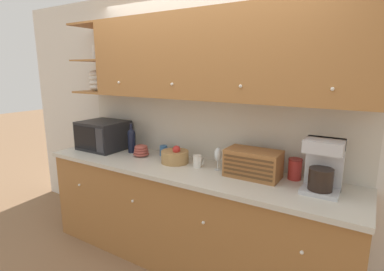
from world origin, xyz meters
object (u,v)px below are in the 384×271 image
Objects in this scene: microwave at (103,135)px; mug_blue_second at (198,161)px; coffee_maker at (323,165)px; wine_glass at (218,155)px; bread_box at (253,164)px; fruit_basket at (175,156)px; storage_canister at (295,169)px; bowl_stack_on_counter at (141,151)px; mug at (164,150)px; wine_bottle at (132,139)px.

microwave is 4.42× the size of mug_blue_second.
coffee_maker is at bearing -0.81° from mug_blue_second.
bread_box is at bearing -0.25° from wine_glass.
coffee_maker reaches higher than mug_blue_second.
mug_blue_second is 1.06m from coffee_maker.
mug_blue_second is at bearing -0.06° from microwave.
fruit_basket is 0.59× the size of bread_box.
fruit_basket is 1.52× the size of storage_canister.
microwave is at bearing 179.83° from fruit_basket.
coffee_maker reaches higher than storage_canister.
storage_canister is at bearing 7.87° from fruit_basket.
wine_glass reaches higher than fruit_basket.
wine_glass reaches higher than storage_canister.
storage_canister is at bearing 22.44° from bread_box.
bowl_stack_on_counter reaches higher than mug.
coffee_maker is (1.90, -0.07, 0.06)m from wine_bottle.
wine_glass is at bearing 1.49° from bowl_stack_on_counter.
wine_bottle is 1.37m from bread_box.
bread_box reaches higher than wine_glass.
fruit_basket is 2.38× the size of mug_blue_second.
wine_glass is (1.42, 0.02, -0.02)m from microwave.
fruit_basket is at bearing 179.41° from coffee_maker.
storage_canister is 0.30m from coffee_maker.
microwave reaches higher than bread_box.
fruit_basket is 1.28× the size of wine_glass.
coffee_maker reaches higher than bread_box.
mug is 1.55m from coffee_maker.
wine_bottle is at bearing -167.43° from mug.
microwave is 2.38× the size of wine_glass.
bowl_stack_on_counter is at bearing -0.24° from microwave.
bowl_stack_on_counter is at bearing 179.54° from coffee_maker.
wine_bottle is 2.95× the size of mug.
microwave is 1.54× the size of wine_bottle.
fruit_basket reaches higher than bowl_stack_on_counter.
bread_box is (1.01, -0.12, 0.06)m from mug.
bowl_stack_on_counter is 0.68m from mug_blue_second.
mug_blue_second is 0.21m from wine_glass.
wine_bottle is 0.86m from mug_blue_second.
mug_blue_second is 0.84m from storage_canister.
wine_glass is 0.52× the size of coffee_maker.
microwave is at bearing -169.59° from mug.
wine_glass is 0.86m from coffee_maker.
storage_canister reaches higher than mug.
wine_glass is (0.44, 0.02, 0.08)m from fruit_basket.
mug_blue_second is at bearing -15.60° from mug.
microwave is 1.10× the size of bread_box.
coffee_maker is (0.22, -0.16, 0.11)m from storage_canister.
storage_canister is (0.63, 0.13, -0.05)m from wine_glass.
storage_canister is at bearing 11.25° from wine_glass.
wine_glass is 0.46× the size of bread_box.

